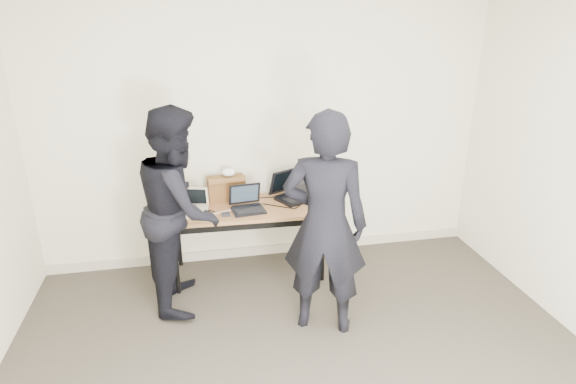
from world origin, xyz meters
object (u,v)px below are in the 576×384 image
object	(u,v)px
laptop_beige	(192,208)
laptop_right	(293,192)
person_observer	(180,209)
equipment_box	(307,188)
person_typist	(325,225)
leather_satchel	(226,188)
laptop_center	(247,204)
desk	(248,213)

from	to	relation	value
laptop_beige	laptop_right	bearing A→B (deg)	24.79
laptop_beige	person_observer	distance (m)	0.34
equipment_box	person_typist	xyz separation A→B (m)	(-0.13, -1.15, 0.12)
laptop_beige	person_observer	xyz separation A→B (m)	(-0.10, -0.29, 0.13)
leather_satchel	person_typist	distance (m)	1.37
laptop_right	equipment_box	size ratio (longest dim) A/B	1.74
leather_satchel	person_observer	bearing A→B (deg)	-134.04
laptop_center	person_observer	size ratio (longest dim) A/B	0.19
person_typist	person_observer	size ratio (longest dim) A/B	1.03
laptop_beige	person_typist	xyz separation A→B (m)	(1.02, -0.92, 0.16)
laptop_beige	laptop_center	size ratio (longest dim) A/B	0.98
leather_satchel	laptop_right	bearing A→B (deg)	-11.52
desk	laptop_beige	xyz separation A→B (m)	(-0.52, -0.03, 0.10)
laptop_right	leather_satchel	bearing A→B (deg)	147.17
laptop_center	laptop_beige	bearing A→B (deg)	170.70
laptop_center	person_observer	bearing A→B (deg)	-162.82
desk	equipment_box	world-z (taller)	equipment_box
person_typist	laptop_beige	bearing A→B (deg)	-21.89
equipment_box	laptop_center	bearing A→B (deg)	-158.89
laptop_center	equipment_box	distance (m)	0.69
desk	person_observer	world-z (taller)	person_observer
equipment_box	desk	bearing A→B (deg)	-163.07
desk	laptop_right	world-z (taller)	laptop_right
laptop_center	leather_satchel	world-z (taller)	leather_satchel
laptop_center	leather_satchel	size ratio (longest dim) A/B	0.89
laptop_right	person_observer	size ratio (longest dim) A/B	0.28
person_observer	person_typist	bearing A→B (deg)	-115.47
laptop_beige	equipment_box	size ratio (longest dim) A/B	1.13
laptop_right	equipment_box	bearing A→B (deg)	-14.05
laptop_center	equipment_box	xyz separation A→B (m)	(0.64, 0.25, 0.03)
laptop_beige	person_typist	distance (m)	1.38
desk	equipment_box	size ratio (longest dim) A/B	5.28
desk	laptop_beige	world-z (taller)	laptop_beige
laptop_center	leather_satchel	xyz separation A→B (m)	(-0.17, 0.28, 0.07)
equipment_box	person_observer	size ratio (longest dim) A/B	0.16
laptop_center	laptop_right	world-z (taller)	laptop_right
desk	person_observer	xyz separation A→B (m)	(-0.62, -0.33, 0.23)
laptop_beige	person_typist	world-z (taller)	person_typist
equipment_box	laptop_right	bearing A→B (deg)	-167.25
desk	equipment_box	distance (m)	0.67
desk	laptop_center	size ratio (longest dim) A/B	4.57
desk	leather_satchel	size ratio (longest dim) A/B	4.04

